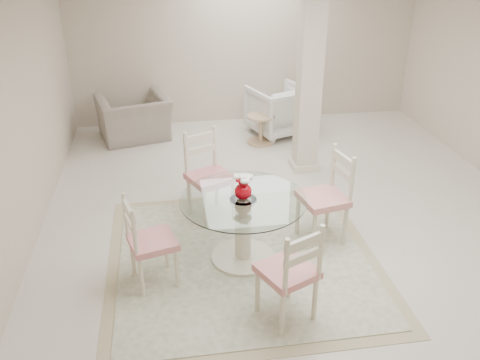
{
  "coord_description": "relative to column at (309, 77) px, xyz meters",
  "views": [
    {
      "loc": [
        -1.47,
        -5.22,
        3.2
      ],
      "look_at": [
        -0.75,
        -0.63,
        0.85
      ],
      "focal_mm": 38.0,
      "sensor_mm": 36.0,
      "label": 1
    }
  ],
  "objects": [
    {
      "name": "ground",
      "position": [
        -0.5,
        -1.3,
        -1.35
      ],
      "size": [
        7.0,
        7.0,
        0.0
      ],
      "primitive_type": "plane",
      "color": "silver",
      "rests_on": "ground"
    },
    {
      "name": "room_shell",
      "position": [
        -0.5,
        -1.3,
        0.51
      ],
      "size": [
        6.02,
        7.02,
        2.71
      ],
      "color": "beige",
      "rests_on": "ground"
    },
    {
      "name": "column",
      "position": [
        0.0,
        0.0,
        0.0
      ],
      "size": [
        0.3,
        0.3,
        2.7
      ],
      "primitive_type": "cube",
      "color": "beige",
      "rests_on": "ground"
    },
    {
      "name": "area_rug",
      "position": [
        -1.25,
        -2.13,
        -1.34
      ],
      "size": [
        2.83,
        2.83,
        0.02
      ],
      "color": "tan",
      "rests_on": "ground"
    },
    {
      "name": "dining_table",
      "position": [
        -1.25,
        -2.13,
        -0.97
      ],
      "size": [
        1.28,
        1.28,
        0.74
      ],
      "rotation": [
        0.0,
        0.0,
        0.25
      ],
      "color": "#EEE7C4",
      "rests_on": "ground"
    },
    {
      "name": "red_vase",
      "position": [
        -1.25,
        -2.13,
        -0.48
      ],
      "size": [
        0.2,
        0.19,
        0.27
      ],
      "color": "#AE0510",
      "rests_on": "dining_table"
    },
    {
      "name": "dining_chair_east",
      "position": [
        -0.26,
        -1.87,
        -0.73
      ],
      "size": [
        0.56,
        0.56,
        1.18
      ],
      "rotation": [
        0.0,
        0.0,
        -1.36
      ],
      "color": "beige",
      "rests_on": "ground"
    },
    {
      "name": "dining_chair_north",
      "position": [
        -1.52,
        -1.14,
        -0.73
      ],
      "size": [
        0.63,
        0.63,
        1.19
      ],
      "rotation": [
        0.0,
        0.0,
        0.42
      ],
      "color": "beige",
      "rests_on": "ground"
    },
    {
      "name": "dining_chair_west",
      "position": [
        -2.24,
        -2.38,
        -0.79
      ],
      "size": [
        0.52,
        0.52,
        1.06
      ],
      "rotation": [
        0.0,
        0.0,
        1.84
      ],
      "color": "#EEE3C4",
      "rests_on": "ground"
    },
    {
      "name": "dining_chair_south",
      "position": [
        -0.98,
        -3.11,
        -0.76
      ],
      "size": [
        0.59,
        0.59,
        1.11
      ],
      "rotation": [
        0.0,
        0.0,
        3.57
      ],
      "color": "beige",
      "rests_on": "ground"
    },
    {
      "name": "recliner_taupe",
      "position": [
        -2.47,
        1.54,
        -0.99
      ],
      "size": [
        1.31,
        1.21,
        0.72
      ],
      "primitive_type": "imported",
      "rotation": [
        0.0,
        0.0,
        3.4
      ],
      "color": "gray",
      "rests_on": "ground"
    },
    {
      "name": "armchair_white",
      "position": [
        -0.08,
        1.41,
        -0.94
      ],
      "size": [
        1.13,
        1.14,
        0.82
      ],
      "primitive_type": "imported",
      "rotation": [
        0.0,
        0.0,
        3.48
      ],
      "color": "white",
      "rests_on": "ground"
    },
    {
      "name": "side_table",
      "position": [
        -0.45,
        1.02,
        -1.13
      ],
      "size": [
        0.45,
        0.45,
        0.47
      ],
      "color": "#D8B485",
      "rests_on": "ground"
    }
  ]
}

